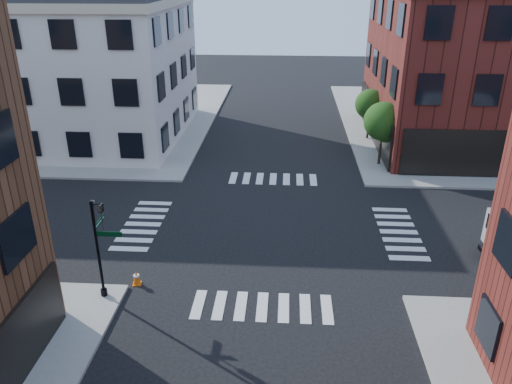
% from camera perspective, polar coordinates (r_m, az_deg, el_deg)
% --- Properties ---
extents(ground, '(120.00, 120.00, 0.00)m').
position_cam_1_polar(ground, '(27.34, 1.49, -4.13)').
color(ground, black).
rests_on(ground, ground).
extents(sidewalk_ne, '(30.00, 30.00, 0.15)m').
position_cam_1_polar(sidewalk_ne, '(51.03, 27.01, 6.87)').
color(sidewalk_ne, gray).
rests_on(sidewalk_ne, ground).
extents(sidewalk_nw, '(30.00, 30.00, 0.15)m').
position_cam_1_polar(sidewalk_nw, '(51.71, -21.67, 8.01)').
color(sidewalk_nw, gray).
rests_on(sidewalk_nw, ground).
extents(building_nw, '(22.00, 16.00, 11.00)m').
position_cam_1_polar(building_nw, '(45.33, -22.95, 12.83)').
color(building_nw, silver).
rests_on(building_nw, ground).
extents(tree_near, '(2.69, 2.69, 4.49)m').
position_cam_1_polar(tree_near, '(36.06, 14.40, 7.62)').
color(tree_near, black).
rests_on(tree_near, ground).
extents(tree_far, '(2.43, 2.43, 4.07)m').
position_cam_1_polar(tree_far, '(41.84, 12.99, 9.58)').
color(tree_far, black).
rests_on(tree_far, ground).
extents(signal_pole, '(1.29, 1.24, 4.60)m').
position_cam_1_polar(signal_pole, '(21.48, -17.48, -5.10)').
color(signal_pole, black).
rests_on(signal_pole, ground).
extents(traffic_cone, '(0.43, 0.43, 0.69)m').
position_cam_1_polar(traffic_cone, '(23.22, -13.50, -9.52)').
color(traffic_cone, orange).
rests_on(traffic_cone, ground).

